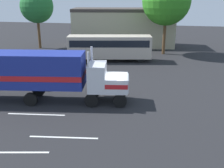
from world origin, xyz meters
name	(u,v)px	position (x,y,z in m)	size (l,w,h in m)	color
ground_plane	(110,102)	(0.00, 0.00, 0.00)	(120.00, 120.00, 0.00)	#232326
lane_stripe_near	(36,114)	(-4.94, -3.50, 0.01)	(4.40, 0.16, 0.01)	silver
lane_stripe_mid	(64,137)	(-1.66, -6.34, 0.01)	(4.40, 0.16, 0.01)	silver
lane_stripe_far	(11,152)	(-4.01, -8.56, 0.01)	(4.40, 0.16, 0.01)	silver
semi_truck	(34,72)	(-6.19, -0.90, 2.52)	(14.38, 4.83, 4.50)	silver
person_bystander	(35,81)	(-7.51, 1.66, 0.89)	(0.36, 0.47, 1.63)	#2D3347
parked_bus	(110,46)	(-3.04, 14.34, 2.07)	(11.29, 4.64, 3.40)	#BFB29E
parked_car	(5,61)	(-15.03, 8.60, 0.81)	(4.75, 3.25, 1.57)	black
tree_left	(166,1)	(3.99, 20.39, 7.68)	(6.95, 6.95, 11.17)	brown
tree_center	(37,7)	(-16.35, 21.00, 6.71)	(5.29, 5.29, 9.38)	brown
building_backdrop	(123,26)	(-3.07, 25.89, 3.39)	(17.78, 8.61, 6.33)	#B7AD8C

